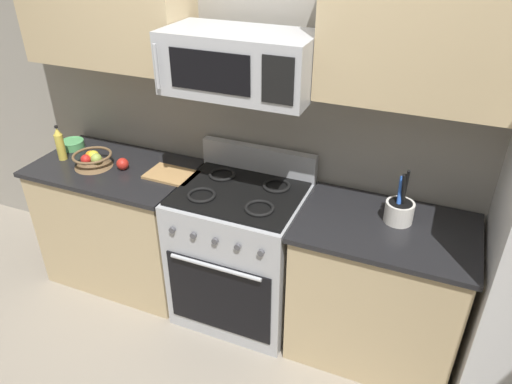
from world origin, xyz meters
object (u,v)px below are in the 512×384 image
Objects in this scene: microwave at (240,63)px; utensil_crock at (399,210)px; prep_bowl at (73,144)px; apple_loose at (123,164)px; cutting_board at (172,175)px; range_oven at (241,252)px; fruit_basket at (93,159)px; bottle_oil at (60,144)px.

utensil_crock is (0.91, 0.04, -0.71)m from microwave.
apple_loose is at bearing -13.85° from prep_bowl.
microwave is at bearing -0.45° from cutting_board.
cutting_board is (0.34, 0.04, -0.03)m from apple_loose.
microwave is 10.14× the size of apple_loose.
fruit_basket is (-1.03, -0.05, 0.49)m from range_oven.
range_oven is 3.43× the size of cutting_board.
range_oven is 1.04m from utensil_crock.
utensil_crock is 2.09× the size of prep_bowl.
prep_bowl is (-1.35, 0.09, -0.74)m from microwave.
microwave is 1.45m from bottle_oil.
prep_bowl is at bearing 166.15° from apple_loose.
microwave is 2.39× the size of utensil_crock.
range_oven is at bearing -90.00° from microwave.
microwave is 2.50× the size of cutting_board.
range_oven is 4.29× the size of fruit_basket.
range_oven is at bearing 0.72° from apple_loose.
bottle_oil is at bearing 178.56° from fruit_basket.
microwave reaches higher than range_oven.
apple_loose is 0.53m from prep_bowl.
utensil_crock is 1.94m from fruit_basket.
microwave is at bearing 90.00° from range_oven.
microwave reaches higher than utensil_crock.
apple_loose reaches higher than prep_bowl.
bottle_oil is (-2.20, -0.11, 0.04)m from utensil_crock.
fruit_basket is 0.21m from apple_loose.
cutting_board is (-1.40, -0.03, -0.06)m from utensil_crock.
microwave reaches higher than prep_bowl.
range_oven reaches higher than prep_bowl.
fruit_basket is 0.27m from bottle_oil.
bottle_oil is at bearing -177.11° from utensil_crock.
cutting_board is 0.81m from bottle_oil.
microwave is 1.11m from apple_loose.
bottle_oil is at bearing -175.78° from apple_loose.
bottle_oil reaches higher than cutting_board.
fruit_basket is at bearing -171.22° from cutting_board.
microwave is 3.12× the size of fruit_basket.
utensil_crock is 1.74m from apple_loose.
fruit_basket reaches higher than prep_bowl.
microwave is at bearing 3.24° from bottle_oil.
fruit_basket reaches higher than apple_loose.
fruit_basket is at bearing -168.58° from apple_loose.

